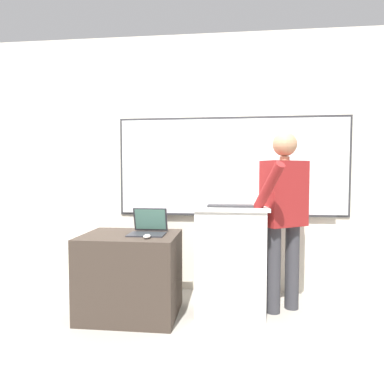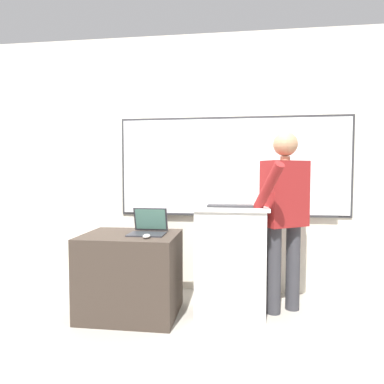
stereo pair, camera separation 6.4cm
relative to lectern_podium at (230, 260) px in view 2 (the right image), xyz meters
The scene contains 9 objects.
ground_plane 0.83m from the lectern_podium, 131.07° to the right, with size 30.00×30.00×0.00m, color gray.
back_wall 1.18m from the lectern_podium, 121.91° to the left, with size 6.40×0.17×2.76m.
lectern_podium is the anchor object (origin of this frame).
side_desk 0.91m from the lectern_podium, behind, with size 0.85×0.67×0.74m.
person_presenter 0.68m from the lectern_podium, 13.43° to the left, with size 0.57×0.69×1.66m.
laptop 0.80m from the lectern_podium, behind, with size 0.32×0.30×0.23m.
wireless_keyboard 0.50m from the lectern_podium, 92.69° to the right, with size 0.40×0.14×0.02m.
computer_mouse_by_laptop 0.80m from the lectern_podium, 156.71° to the right, with size 0.06×0.10×0.03m.
computer_mouse_by_keyboard 0.57m from the lectern_podium, 14.30° to the right, with size 0.06×0.10×0.03m.
Camera 2 is at (0.50, -2.58, 1.29)m, focal length 32.00 mm.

